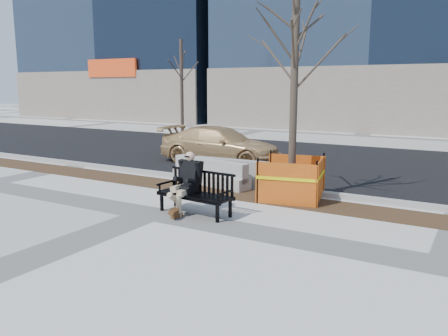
{
  "coord_description": "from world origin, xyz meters",
  "views": [
    {
      "loc": [
        6.42,
        -7.73,
        2.85
      ],
      "look_at": [
        1.29,
        1.08,
        0.99
      ],
      "focal_mm": 36.52,
      "sensor_mm": 36.0,
      "label": 1
    }
  ],
  "objects_px": {
    "seated_man": "(188,212)",
    "jersey_barrier_right": "(236,185)",
    "tree_fence": "(291,199)",
    "sedan": "(221,163)",
    "jersey_barrier_left": "(210,185)",
    "bench": "(195,214)"
  },
  "relations": [
    {
      "from": "jersey_barrier_right",
      "to": "seated_man",
      "type": "bearing_deg",
      "value": -84.33
    },
    {
      "from": "seated_man",
      "to": "jersey_barrier_right",
      "type": "bearing_deg",
      "value": 102.26
    },
    {
      "from": "bench",
      "to": "sedan",
      "type": "xyz_separation_m",
      "value": [
        -2.99,
        6.16,
        0.0
      ]
    },
    {
      "from": "bench",
      "to": "jersey_barrier_right",
      "type": "bearing_deg",
      "value": 106.6
    },
    {
      "from": "seated_man",
      "to": "tree_fence",
      "type": "xyz_separation_m",
      "value": [
        1.59,
        2.29,
        0.0
      ]
    },
    {
      "from": "jersey_barrier_left",
      "to": "jersey_barrier_right",
      "type": "xyz_separation_m",
      "value": [
        0.68,
        0.32,
        0.0
      ]
    },
    {
      "from": "tree_fence",
      "to": "jersey_barrier_right",
      "type": "height_order",
      "value": "tree_fence"
    },
    {
      "from": "bench",
      "to": "sedan",
      "type": "relative_size",
      "value": 0.4
    },
    {
      "from": "bench",
      "to": "tree_fence",
      "type": "relative_size",
      "value": 0.32
    },
    {
      "from": "tree_fence",
      "to": "jersey_barrier_left",
      "type": "relative_size",
      "value": 2.12
    },
    {
      "from": "bench",
      "to": "seated_man",
      "type": "xyz_separation_m",
      "value": [
        -0.25,
        0.07,
        0.0
      ]
    },
    {
      "from": "seated_man",
      "to": "jersey_barrier_right",
      "type": "height_order",
      "value": "seated_man"
    },
    {
      "from": "tree_fence",
      "to": "jersey_barrier_right",
      "type": "bearing_deg",
      "value": 160.81
    },
    {
      "from": "tree_fence",
      "to": "jersey_barrier_left",
      "type": "bearing_deg",
      "value": 172.21
    },
    {
      "from": "sedan",
      "to": "jersey_barrier_left",
      "type": "distance_m",
      "value": 3.83
    },
    {
      "from": "bench",
      "to": "seated_man",
      "type": "bearing_deg",
      "value": 168.93
    },
    {
      "from": "tree_fence",
      "to": "jersey_barrier_left",
      "type": "xyz_separation_m",
      "value": [
        -2.65,
        0.36,
        0.0
      ]
    },
    {
      "from": "bench",
      "to": "sedan",
      "type": "height_order",
      "value": "sedan"
    },
    {
      "from": "jersey_barrier_left",
      "to": "sedan",
      "type": "bearing_deg",
      "value": 128.32
    },
    {
      "from": "jersey_barrier_left",
      "to": "jersey_barrier_right",
      "type": "height_order",
      "value": "jersey_barrier_left"
    },
    {
      "from": "seated_man",
      "to": "tree_fence",
      "type": "distance_m",
      "value": 2.79
    },
    {
      "from": "sedan",
      "to": "seated_man",
      "type": "bearing_deg",
      "value": -159.08
    }
  ]
}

